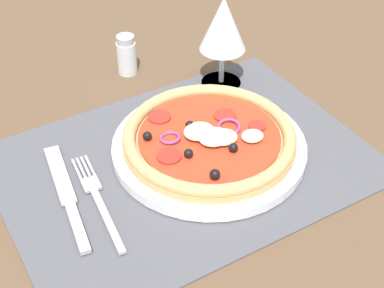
% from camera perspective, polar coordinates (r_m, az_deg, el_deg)
% --- Properties ---
extents(ground_plane, '(1.90, 1.40, 0.02)m').
position_cam_1_polar(ground_plane, '(0.79, -0.73, -2.57)').
color(ground_plane, brown).
extents(placemat, '(0.48, 0.35, 0.00)m').
position_cam_1_polar(placemat, '(0.78, -0.74, -1.80)').
color(placemat, '#4C4C51').
rests_on(placemat, ground_plane).
extents(plate, '(0.27, 0.27, 0.01)m').
position_cam_1_polar(plate, '(0.79, 1.76, -0.41)').
color(plate, white).
rests_on(plate, placemat).
extents(pizza, '(0.24, 0.24, 0.03)m').
position_cam_1_polar(pizza, '(0.77, 1.79, 0.63)').
color(pizza, tan).
rests_on(pizza, plate).
extents(fork, '(0.03, 0.18, 0.00)m').
position_cam_1_polar(fork, '(0.73, -9.44, -5.12)').
color(fork, '#B2B5BA').
rests_on(fork, placemat).
extents(knife, '(0.05, 0.20, 0.01)m').
position_cam_1_polar(knife, '(0.74, -12.32, -4.87)').
color(knife, '#B2B5BA').
rests_on(knife, placemat).
extents(wine_glass, '(0.07, 0.07, 0.15)m').
position_cam_1_polar(wine_glass, '(0.88, 3.10, 11.53)').
color(wine_glass, silver).
rests_on(wine_glass, ground_plane).
extents(pepper_shaker, '(0.03, 0.03, 0.07)m').
position_cam_1_polar(pepper_shaker, '(0.95, -6.49, 8.74)').
color(pepper_shaker, silver).
rests_on(pepper_shaker, ground_plane).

